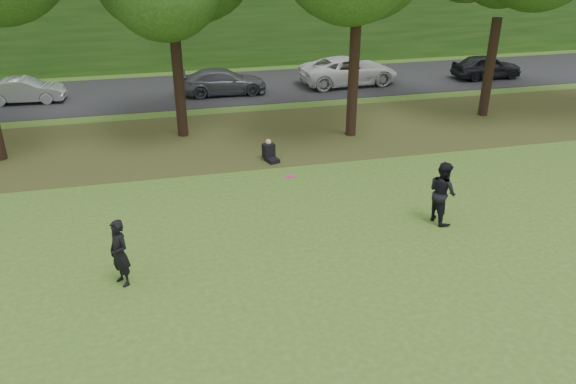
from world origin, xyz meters
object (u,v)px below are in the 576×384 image
object	(u,v)px
player_left	(119,253)
player_right	(442,192)
seated_person	(270,153)
frisbee	(291,176)

from	to	relation	value
player_left	player_right	xyz separation A→B (m)	(9.30, 1.20, 0.08)
player_left	seated_person	size ratio (longest dim) A/B	2.14
frisbee	seated_person	xyz separation A→B (m)	(0.72, 6.45, -1.90)
frisbee	seated_person	world-z (taller)	frisbee
seated_person	frisbee	bearing A→B (deg)	-112.34
frisbee	seated_person	size ratio (longest dim) A/B	0.46
frisbee	seated_person	bearing A→B (deg)	83.66
seated_person	player_right	bearing A→B (deg)	-71.54
player_left	player_right	world-z (taller)	player_right
frisbee	seated_person	distance (m)	6.76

